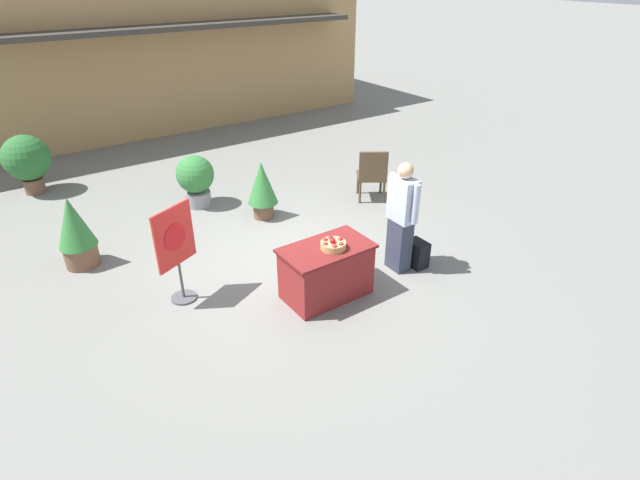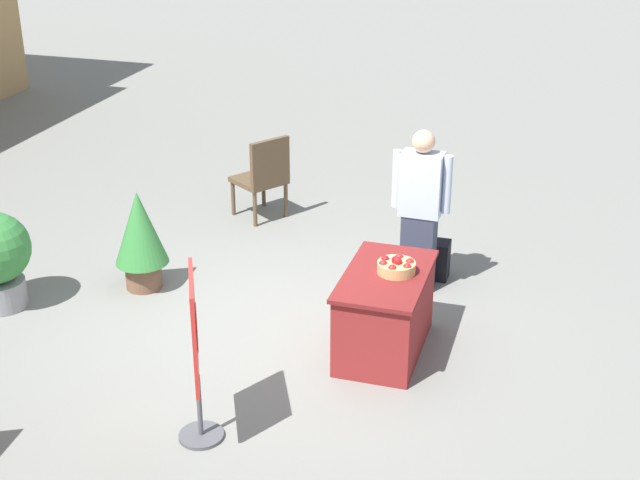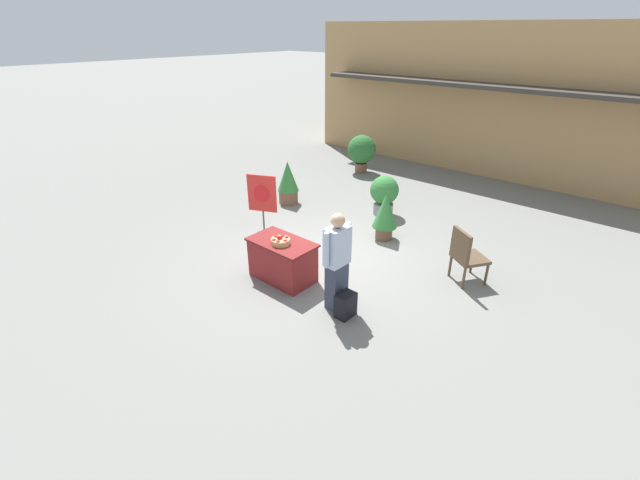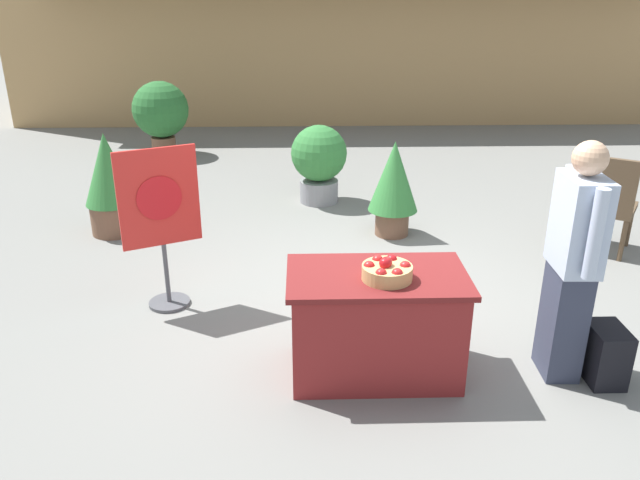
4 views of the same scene
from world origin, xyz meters
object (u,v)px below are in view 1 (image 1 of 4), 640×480
at_px(apple_basket, 333,244).
at_px(potted_plant_far_left, 75,231).
at_px(backpack, 417,254).
at_px(potted_plant_near_left, 262,187).
at_px(person_visitor, 402,217).
at_px(poster_board, 176,249).
at_px(potted_plant_near_right, 27,159).
at_px(patio_chair, 372,173).
at_px(display_table, 326,271).
at_px(potted_plant_far_right, 196,178).

height_order(apple_basket, potted_plant_far_left, potted_plant_far_left).
distance_m(apple_basket, backpack, 1.70).
distance_m(apple_basket, potted_plant_near_left, 2.83).
relative_size(person_visitor, poster_board, 1.21).
height_order(apple_basket, backpack, apple_basket).
distance_m(backpack, poster_board, 3.61).
bearing_deg(potted_plant_near_right, potted_plant_near_left, -48.06).
relative_size(poster_board, potted_plant_far_left, 1.23).
height_order(poster_board, potted_plant_near_left, poster_board).
relative_size(patio_chair, potted_plant_near_left, 0.98).
distance_m(display_table, apple_basket, 0.47).
relative_size(patio_chair, potted_plant_near_right, 0.87).
bearing_deg(potted_plant_far_left, potted_plant_near_left, -2.57).
height_order(patio_chair, potted_plant_far_right, patio_chair).
distance_m(apple_basket, poster_board, 2.11).
bearing_deg(apple_basket, person_visitor, 1.58).
height_order(apple_basket, patio_chair, patio_chair).
height_order(display_table, person_visitor, person_visitor).
height_order(display_table, potted_plant_far_left, potted_plant_far_left).
relative_size(apple_basket, potted_plant_far_left, 0.30).
bearing_deg(display_table, person_visitor, -1.92).
relative_size(poster_board, potted_plant_far_right, 1.41).
relative_size(display_table, person_visitor, 0.73).
xyz_separation_m(backpack, potted_plant_near_right, (-4.45, 6.56, 0.51)).
bearing_deg(person_visitor, potted_plant_near_left, -71.13).
height_order(display_table, patio_chair, patio_chair).
bearing_deg(potted_plant_near_left, potted_plant_far_left, 177.43).
xyz_separation_m(potted_plant_far_left, potted_plant_far_right, (2.37, 1.04, -0.04)).
height_order(patio_chair, potted_plant_near_right, potted_plant_near_right).
xyz_separation_m(backpack, patio_chair, (1.00, 2.29, 0.37)).
relative_size(patio_chair, potted_plant_far_right, 1.05).
bearing_deg(person_visitor, display_table, 0.00).
relative_size(backpack, potted_plant_near_right, 0.35).
distance_m(apple_basket, person_visitor, 1.28).
bearing_deg(patio_chair, poster_board, 137.35).
distance_m(display_table, person_visitor, 1.42).
bearing_deg(poster_board, patio_chair, 78.42).
height_order(apple_basket, potted_plant_far_right, potted_plant_far_right).
bearing_deg(person_visitor, potted_plant_far_right, -65.51).
bearing_deg(person_visitor, backpack, 160.08).
relative_size(apple_basket, potted_plant_near_right, 0.28).
distance_m(display_table, potted_plant_far_right, 3.90).
relative_size(display_table, apple_basket, 3.65).
height_order(apple_basket, poster_board, poster_board).
bearing_deg(potted_plant_far_left, patio_chair, -7.71).
height_order(person_visitor, backpack, person_visitor).
height_order(apple_basket, person_visitor, person_visitor).
distance_m(poster_board, potted_plant_near_right, 5.44).
height_order(display_table, potted_plant_near_right, potted_plant_near_right).
bearing_deg(potted_plant_near_right, apple_basket, -66.08).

